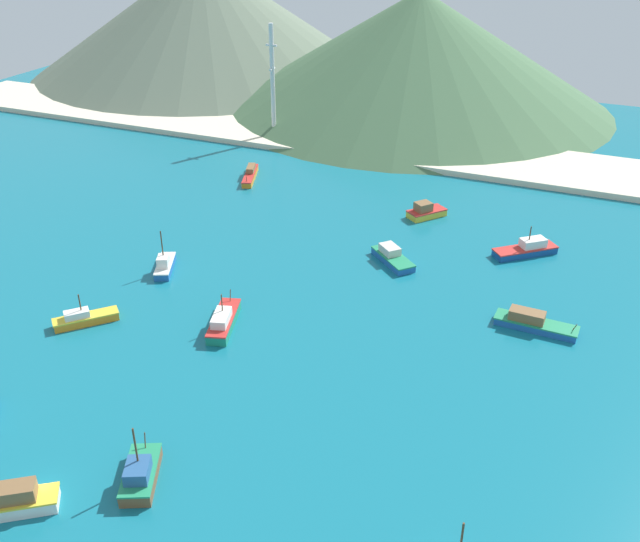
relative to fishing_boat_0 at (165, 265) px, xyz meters
The scene contains 15 objects.
ground 19.60m from the fishing_boat_0, 41.76° to the right, with size 260.00×280.00×0.50m.
fishing_boat_0 is the anchor object (origin of this frame).
fishing_boat_1 57.08m from the fishing_boat_0, 28.73° to the left, with size 9.87×9.09×4.88m.
fishing_boat_3 35.19m from the fishing_boat_0, 27.99° to the left, with size 8.61×8.21×2.41m.
fishing_boat_4 47.07m from the fishing_boat_0, 48.48° to the left, with size 6.75×7.36×2.86m.
fishing_boat_5 19.19m from the fishing_boat_0, 32.24° to the right, with size 5.50×10.14×5.14m.
fishing_boat_6 47.99m from the fishing_boat_0, 74.15° to the right, with size 10.59×8.67×5.77m.
fishing_boat_7 44.15m from the fishing_boat_0, 58.93° to the right, with size 5.98×7.98×6.92m.
fishing_boat_8 40.18m from the fishing_boat_0, 99.21° to the left, with size 5.52×10.84×2.41m.
fishing_boat_10 16.88m from the fishing_boat_0, 94.89° to the right, with size 7.42×7.77×4.58m.
fishing_boat_11 54.57m from the fishing_boat_0, ahead, with size 10.96×3.34×2.41m.
beach_strip 69.38m from the fishing_boat_0, 77.86° to the left, with size 247.00×22.18×1.20m, color beige.
hill_west 130.94m from the fishing_boat_0, 118.11° to the left, with size 106.91×106.91×34.53m.
hill_central 104.63m from the fishing_boat_0, 85.04° to the left, with size 101.65×101.65×29.52m.
radio_tower 66.78m from the fishing_boat_0, 101.68° to the left, with size 2.58×2.07×25.85m.
Camera 1 is at (44.75, -35.14, 51.95)m, focal length 39.72 mm.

